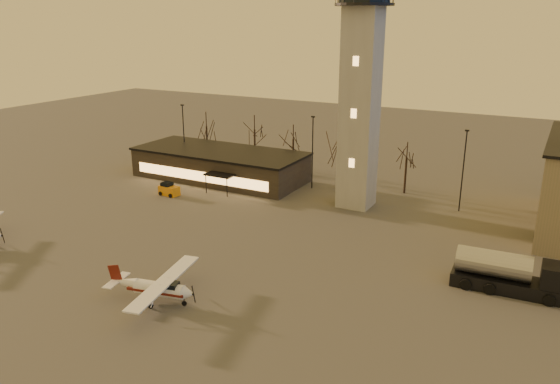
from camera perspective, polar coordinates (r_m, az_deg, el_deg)
name	(u,v)px	position (r m, az deg, el deg)	size (l,w,h in m)	color
ground	(223,312)	(45.38, -5.97, -12.32)	(220.00, 220.00, 0.00)	#3F3C3A
control_tower	(361,74)	(66.50, 8.49, 12.05)	(6.80, 6.80, 32.60)	gray
terminal	(220,164)	(80.79, -6.29, 2.89)	(25.40, 12.20, 4.30)	black
light_poles	(364,163)	(69.15, 8.76, 3.05)	(58.50, 12.25, 10.14)	black
tree_row	(292,136)	(81.79, 1.32, 5.89)	(37.20, 9.20, 8.80)	black
cessna_front	(161,291)	(47.07, -12.31, -10.12)	(8.33, 10.48, 2.88)	white
fuel_truck	(508,276)	(51.59, 22.74, -8.12)	(9.51, 3.47, 3.48)	black
service_cart	(169,190)	(74.57, -11.53, 0.17)	(2.82, 1.92, 1.72)	orange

